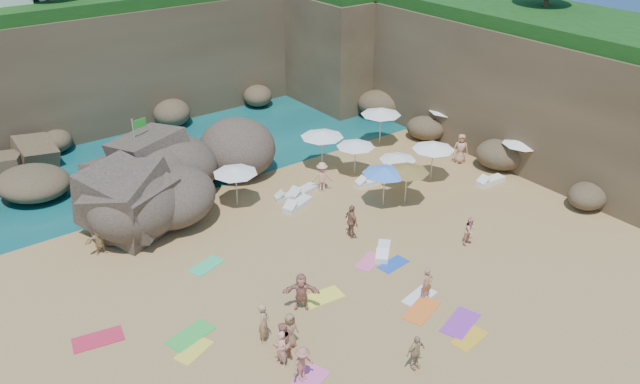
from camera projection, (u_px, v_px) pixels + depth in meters
ground at (324, 266)px, 28.92m from camera, size 120.00×120.00×0.00m
seawater at (100, 95)px, 50.18m from camera, size 120.00×120.00×0.00m
cliff_back at (142, 56)px, 45.83m from camera, size 44.00×8.00×8.00m
cliff_right at (475, 70)px, 42.75m from camera, size 8.00×30.00×8.00m
cliff_corner at (343, 39)px, 50.20m from camera, size 10.00×12.00×8.00m
rock_outcrop at (190, 202)px, 34.44m from camera, size 10.15×8.65×3.48m
flag_pole at (138, 145)px, 34.49m from camera, size 0.84×0.21×4.31m
parasol_0 at (235, 170)px, 33.15m from camera, size 2.42×2.42×2.29m
parasol_1 at (355, 144)px, 36.54m from camera, size 2.30×2.30×2.17m
parasol_2 at (322, 134)px, 37.20m from camera, size 2.61×2.61×2.47m
parasol_3 at (381, 112)px, 40.41m from camera, size 2.64×2.64×2.50m
parasol_4 at (447, 109)px, 41.51m from camera, size 2.40×2.40×2.27m
parasol_6 at (407, 169)px, 33.32m from camera, size 2.41×2.41×2.28m
parasol_7 at (434, 146)px, 35.88m from camera, size 2.46×2.46×2.32m
parasol_8 at (523, 141)px, 36.68m from camera, size 2.39×2.39×2.26m
parasol_9 at (398, 157)px, 35.29m from camera, size 2.10×2.10×1.99m
parasol_10 at (385, 170)px, 33.10m from camera, size 2.43×2.43×2.30m
lounger_0 at (289, 196)px, 34.70m from camera, size 1.75×0.90×0.26m
lounger_1 at (298, 204)px, 33.84m from camera, size 2.04×1.24×0.30m
lounger_2 at (371, 182)px, 36.23m from camera, size 1.91×0.91×0.29m
lounger_3 at (303, 192)px, 35.15m from camera, size 2.06×1.06×0.31m
lounger_4 at (491, 181)px, 36.38m from camera, size 1.87×0.72×0.29m
lounger_5 at (383, 251)px, 29.77m from camera, size 1.70×1.64×0.28m
towel_1 at (307, 383)px, 22.43m from camera, size 2.04×1.49×0.03m
towel_2 at (421, 310)px, 26.05m from camera, size 2.08×1.47×0.03m
towel_3 at (191, 335)px, 24.67m from camera, size 2.07×1.41×0.03m
towel_4 at (194, 350)px, 23.91m from camera, size 1.69×1.28×0.03m
towel_6 at (460, 323)px, 25.34m from camera, size 2.15×1.53×0.03m
towel_7 at (98, 339)px, 24.46m from camera, size 2.06×1.30×0.03m
towel_8 at (393, 264)px, 29.04m from camera, size 1.59×0.92×0.03m
towel_9 at (369, 261)px, 29.24m from camera, size 1.76×1.34×0.03m
towel_10 at (470, 338)px, 24.53m from camera, size 1.68×1.01×0.03m
towel_11 at (207, 266)px, 28.94m from camera, size 1.85×1.31×0.03m
towel_12 at (322, 297)px, 26.83m from camera, size 1.93×1.11×0.03m
towel_13 at (419, 297)px, 26.86m from camera, size 1.74×1.11×0.03m
person_stand_0 at (264, 323)px, 24.02m from camera, size 0.74×0.76×1.75m
person_stand_1 at (282, 342)px, 23.08m from camera, size 0.84×0.66×1.69m
person_stand_2 at (322, 177)px, 35.20m from camera, size 1.20×1.00×1.75m
person_stand_3 at (352, 222)px, 30.76m from camera, size 0.57×1.10×1.79m
person_stand_4 at (461, 149)px, 38.51m from camera, size 1.02×0.98×1.88m
person_stand_5 at (99, 240)px, 29.58m from camera, size 1.39×0.60×1.45m
person_stand_6 at (281, 349)px, 22.87m from camera, size 0.39×0.58×1.54m
person_lie_0 at (303, 376)px, 22.46m from camera, size 1.11×1.56×0.39m
person_lie_1 at (415, 364)px, 23.02m from camera, size 0.91×1.49×0.35m
person_lie_2 at (290, 342)px, 24.06m from camera, size 0.99×1.59×0.40m
person_lie_3 at (302, 304)px, 26.10m from camera, size 2.25×2.27×0.45m
person_lie_4 at (426, 295)px, 26.74m from camera, size 0.73×1.50×0.34m
person_lie_5 at (469, 239)px, 30.51m from camera, size 0.84×1.49×0.54m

